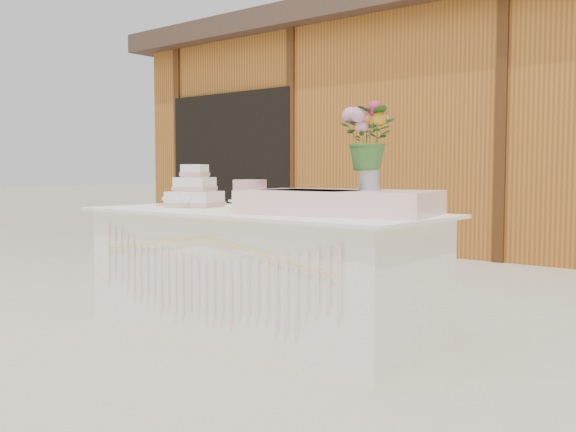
% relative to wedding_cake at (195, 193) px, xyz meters
% --- Properties ---
extents(ground, '(80.00, 80.00, 0.00)m').
position_rel_wedding_cake_xyz_m(ground, '(0.62, -0.04, -0.87)').
color(ground, beige).
rests_on(ground, ground).
extents(barn, '(12.60, 4.60, 3.30)m').
position_rel_wedding_cake_xyz_m(barn, '(0.61, 5.96, 0.81)').
color(barn, '#A75F23').
rests_on(barn, ground).
extents(cake_table, '(2.40, 1.00, 0.77)m').
position_rel_wedding_cake_xyz_m(cake_table, '(0.62, -0.04, -0.48)').
color(cake_table, white).
rests_on(cake_table, ground).
extents(wedding_cake, '(0.42, 0.42, 0.30)m').
position_rel_wedding_cake_xyz_m(wedding_cake, '(0.00, 0.00, 0.00)').
color(wedding_cake, white).
rests_on(wedding_cake, cake_table).
extents(pink_cake_stand, '(0.27, 0.27, 0.20)m').
position_rel_wedding_cake_xyz_m(pink_cake_stand, '(0.59, -0.07, 0.01)').
color(pink_cake_stand, white).
rests_on(pink_cake_stand, cake_table).
extents(satin_runner, '(1.20, 0.85, 0.14)m').
position_rel_wedding_cake_xyz_m(satin_runner, '(1.20, 0.04, -0.03)').
color(satin_runner, beige).
rests_on(satin_runner, cake_table).
extents(flower_vase, '(0.12, 0.12, 0.16)m').
position_rel_wedding_cake_xyz_m(flower_vase, '(1.37, 0.10, 0.12)').
color(flower_vase, '#BBBBC1').
rests_on(flower_vase, satin_runner).
extents(bouquet, '(0.37, 0.34, 0.36)m').
position_rel_wedding_cake_xyz_m(bouquet, '(1.37, 0.10, 0.38)').
color(bouquet, '#346428').
rests_on(bouquet, flower_vase).
extents(loose_flowers, '(0.26, 0.36, 0.02)m').
position_rel_wedding_cake_xyz_m(loose_flowers, '(-0.32, -0.03, -0.09)').
color(loose_flowers, pink).
rests_on(loose_flowers, cake_table).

